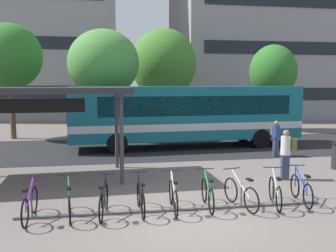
{
  "coord_description": "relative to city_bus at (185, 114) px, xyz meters",
  "views": [
    {
      "loc": [
        -2.02,
        -8.79,
        3.38
      ],
      "look_at": [
        0.22,
        4.8,
        1.77
      ],
      "focal_mm": 39.53,
      "sensor_mm": 36.0,
      "label": 1
    }
  ],
  "objects": [
    {
      "name": "parked_bicycle_silver_4",
      "position": [
        -2.34,
        -9.57,
        -1.39
      ],
      "size": [
        0.52,
        1.72,
        0.99
      ],
      "rotation": [
        0.0,
        0.0,
        1.52
      ],
      "color": "black",
      "rests_on": "ground"
    },
    {
      "name": "commuter_olive_pack_0",
      "position": [
        3.6,
        -3.17,
        -0.81
      ],
      "size": [
        0.36,
        0.54,
        1.67
      ],
      "rotation": [
        0.0,
        0.0,
        4.64
      ],
      "color": "#2D3851",
      "rests_on": "ground"
    },
    {
      "name": "building_right_wing",
      "position": [
        12.39,
        17.02,
        8.21
      ],
      "size": [
        18.91,
        11.06,
        19.97
      ],
      "color": "gray",
      "rests_on": "ground"
    },
    {
      "name": "ground",
      "position": [
        -2.01,
        -10.15,
        -1.78
      ],
      "size": [
        200.0,
        200.0,
        0.0
      ],
      "primitive_type": "plane",
      "color": "#6B605B"
    },
    {
      "name": "street_tree_3",
      "position": [
        -9.68,
        4.6,
        3.17
      ],
      "size": [
        3.76,
        3.76,
        6.91
      ],
      "color": "brown",
      "rests_on": "ground"
    },
    {
      "name": "parked_bicycle_blue_8",
      "position": [
        1.33,
        -9.56,
        -1.39
      ],
      "size": [
        0.52,
        1.71,
        0.99
      ],
      "rotation": [
        0.0,
        0.0,
        1.41
      ],
      "color": "black",
      "rests_on": "ground"
    },
    {
      "name": "parked_bicycle_silver_6",
      "position": [
        -0.49,
        -9.64,
        -1.39
      ],
      "size": [
        0.56,
        1.7,
        0.99
      ],
      "rotation": [
        0.0,
        0.0,
        1.78
      ],
      "color": "black",
      "rests_on": "ground"
    },
    {
      "name": "bike_rack",
      "position": [
        -2.3,
        -9.64,
        -1.68
      ],
      "size": [
        8.17,
        0.14,
        0.7
      ],
      "rotation": [
        0.0,
        0.0,
        -0.01
      ],
      "color": "#47474C",
      "rests_on": "ground"
    },
    {
      "name": "parked_bicycle_black_2",
      "position": [
        -4.16,
        -9.68,
        -1.39
      ],
      "size": [
        0.52,
        1.72,
        0.99
      ],
      "rotation": [
        0.0,
        0.0,
        1.45
      ],
      "color": "black",
      "rests_on": "ground"
    },
    {
      "name": "bus_lane_asphalt",
      "position": [
        -2.01,
        0.0,
        -1.77
      ],
      "size": [
        80.0,
        7.2,
        0.01
      ],
      "primitive_type": "cube",
      "color": "#232326",
      "rests_on": "ground"
    },
    {
      "name": "street_tree_1",
      "position": [
        -4.19,
        4.01,
        2.79
      ],
      "size": [
        4.29,
        4.29,
        6.6
      ],
      "color": "brown",
      "rests_on": "ground"
    },
    {
      "name": "parked_bicycle_black_3",
      "position": [
        -3.21,
        -9.61,
        -1.39
      ],
      "size": [
        0.52,
        1.72,
        0.99
      ],
      "rotation": [
        0.0,
        0.0,
        1.59
      ],
      "color": "black",
      "rests_on": "ground"
    },
    {
      "name": "parked_bicycle_purple_0",
      "position": [
        -5.96,
        -9.68,
        -1.39
      ],
      "size": [
        0.52,
        1.72,
        0.99
      ],
      "rotation": [
        0.0,
        0.0,
        1.55
      ],
      "color": "black",
      "rests_on": "ground"
    },
    {
      "name": "transit_shelter",
      "position": [
        -6.82,
        -5.65,
        1.27
      ],
      "size": [
        7.32,
        3.58,
        3.23
      ],
      "rotation": [
        0.0,
        0.0,
        0.04
      ],
      "color": "#38383D",
      "rests_on": "ground"
    },
    {
      "name": "street_tree_2",
      "position": [
        7.56,
        5.76,
        2.39
      ],
      "size": [
        3.29,
        3.29,
        6.05
      ],
      "color": "brown",
      "rests_on": "ground"
    },
    {
      "name": "parked_bicycle_silver_7",
      "position": [
        0.48,
        -9.68,
        -1.39
      ],
      "size": [
        0.62,
        1.68,
        0.99
      ],
      "rotation": [
        0.0,
        0.0,
        1.32
      ],
      "color": "black",
      "rests_on": "ground"
    },
    {
      "name": "street_tree_0",
      "position": [
        0.09,
        8.0,
        2.99
      ],
      "size": [
        4.75,
        4.75,
        7.33
      ],
      "color": "brown",
      "rests_on": "ground"
    },
    {
      "name": "parked_bicycle_green_1",
      "position": [
        -5.02,
        -9.65,
        -1.39
      ],
      "size": [
        0.52,
        1.72,
        0.99
      ],
      "rotation": [
        0.0,
        0.0,
        1.69
      ],
      "color": "black",
      "rests_on": "ground"
    },
    {
      "name": "parked_bicycle_green_5",
      "position": [
        -1.39,
        -9.54,
        -1.39
      ],
      "size": [
        0.52,
        1.72,
        0.99
      ],
      "rotation": [
        0.0,
        0.0,
        1.49
      ],
      "color": "black",
      "rests_on": "ground"
    },
    {
      "name": "building_left_wing",
      "position": [
        -11.64,
        21.66,
        8.98
      ],
      "size": [
        17.03,
        12.63,
        21.52
      ],
      "color": "gray",
      "rests_on": "ground"
    },
    {
      "name": "city_bus",
      "position": [
        0.0,
        0.0,
        0.0
      ],
      "size": [
        12.14,
        3.19,
        3.2
      ],
      "rotation": [
        0.0,
        0.0,
        3.19
      ],
      "color": "#0F6070",
      "rests_on": "ground"
    },
    {
      "name": "commuter_olive_pack_2",
      "position": [
        2.12,
        -7.09,
        -0.76
      ],
      "size": [
        0.56,
        0.39,
        1.76
      ],
      "rotation": [
        0.0,
        0.0,
        2.99
      ],
      "color": "#2D3851",
      "rests_on": "ground"
    }
  ]
}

